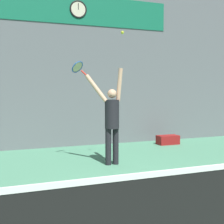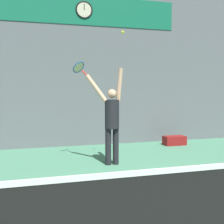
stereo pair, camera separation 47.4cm
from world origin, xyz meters
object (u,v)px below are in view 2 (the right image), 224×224
Objects in this scene: tennis_player at (112,118)px; equipment_bag at (174,140)px; tennis_racket at (79,68)px; tennis_ball at (123,32)px; scoreboard_clock at (84,10)px.

equipment_bag is at bearing 34.96° from tennis_player.
tennis_ball is (0.85, -0.52, 0.73)m from tennis_racket.
tennis_racket is (-0.61, 0.48, 1.10)m from tennis_player.
tennis_ball is 3.93m from equipment_bag.
scoreboard_clock is at bearing 97.37° from tennis_ball.
equipment_bag is at bearing 21.93° from tennis_racket.
tennis_player reaches higher than equipment_bag.
tennis_racket is 1.23m from tennis_ball.
scoreboard_clock is at bearing 74.50° from tennis_racket.
tennis_ball is 0.10× the size of equipment_bag.
equipment_bag is (3.07, 1.24, -1.99)m from tennis_racket.
tennis_racket is (-0.53, -1.92, -1.76)m from scoreboard_clock.
scoreboard_clock reaches higher than tennis_player.
scoreboard_clock is at bearing 164.93° from equipment_bag.
equipment_bag is (2.22, 1.75, -2.72)m from tennis_ball.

